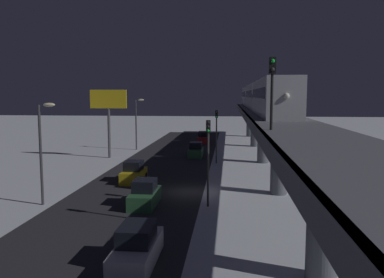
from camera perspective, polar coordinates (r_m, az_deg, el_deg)
ground_plane at (r=33.71m, az=-0.26°, el=-7.68°), size 240.00×240.00×0.00m
avenue_asphalt at (r=34.40m, az=-7.56°, el=-7.44°), size 11.00×107.35×0.01m
elevated_railway at (r=32.91m, az=12.52°, el=1.41°), size 5.00×107.35×6.27m
subway_train at (r=57.06m, az=9.66°, el=6.16°), size 2.94×55.47×3.40m
rail_signal at (r=22.20m, az=11.59°, el=8.33°), size 0.36×0.41×4.00m
sedan_yellow at (r=37.83m, az=-8.47°, el=-4.98°), size 1.91×4.03×1.97m
sedan_white at (r=19.93m, az=-8.01°, el=-15.46°), size 1.80×4.80×1.97m
sedan_green at (r=52.34m, az=0.55°, el=-1.73°), size 1.80×4.18×1.97m
sedan_red at (r=67.70m, az=1.67°, el=0.12°), size 1.80×4.59×1.97m
sedan_green_2 at (r=29.64m, az=-6.89°, el=-8.11°), size 1.80×4.09×1.97m
traffic_light_near at (r=28.56m, az=2.37°, el=-1.66°), size 0.32×0.44×6.40m
traffic_light_mid at (r=47.07m, az=3.58°, el=1.51°), size 0.32×0.44×6.40m
commercial_billboard at (r=52.13m, az=-12.06°, el=4.75°), size 4.80×0.36×8.90m
street_lamp_near at (r=30.93m, az=-20.85°, el=-0.31°), size 1.35×0.44×7.65m
street_lamp_far at (r=59.23m, az=-7.94°, el=3.06°), size 1.35×0.44×7.65m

